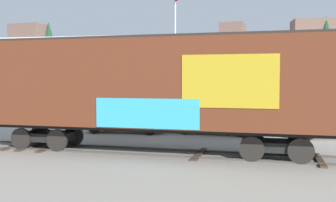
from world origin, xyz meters
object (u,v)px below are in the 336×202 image
Objects in this scene: parked_car_silver at (126,117)px; parked_car_black at (215,118)px; freight_car at (153,85)px; parked_car_tan at (334,120)px; flagpole at (177,32)px.

parked_car_silver reaches higher than parked_car_black.
freight_car is 3.34× the size of parked_car_silver.
parked_car_tan is at bearing 0.29° from parked_car_silver.
freight_car is 1.64× the size of flagpole.
freight_car is at bearing -85.56° from flagpole.
parked_car_silver is 11.06m from parked_car_tan.
parked_car_black is at bearing 71.40° from freight_car.
freight_car is at bearing -63.10° from parked_car_silver.
freight_car reaches higher than parked_car_silver.
parked_car_silver is (-2.90, 5.72, -1.90)m from freight_car.
flagpole is 11.43m from parked_car_tan.
freight_car is 6.69m from parked_car_silver.
parked_car_tan is at bearing -28.05° from flagpole.
parked_car_tan reaches higher than parked_car_black.
flagpole is 2.02× the size of parked_car_black.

